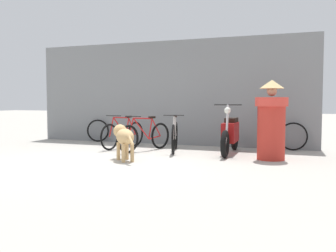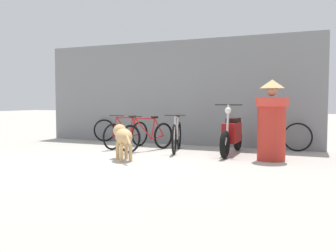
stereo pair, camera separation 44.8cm
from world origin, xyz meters
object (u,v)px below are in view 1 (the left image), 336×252
spare_tire_left (98,131)px  person_in_robes (271,120)px  bicycle_0 (123,134)px  spare_tire_right (293,137)px  bicycle_2 (175,136)px  stray_dog (124,137)px  bicycle_1 (145,136)px  motorcycle (230,134)px

spare_tire_left → person_in_robes: bearing=-18.1°
bicycle_0 → person_in_robes: 3.72m
spare_tire_right → bicycle_2: bearing=-154.8°
stray_dog → spare_tire_right: (3.01, 2.80, -0.14)m
bicycle_0 → bicycle_1: bearing=80.3°
spare_tire_right → stray_dog: bearing=-137.0°
motorcycle → spare_tire_right: bearing=127.1°
bicycle_2 → motorcycle: bearing=77.5°
motorcycle → stray_dog: bearing=-49.5°
person_in_robes → bicycle_1: bearing=19.1°
bicycle_0 → spare_tire_right: (3.96, 1.06, -0.01)m
bicycle_1 → bicycle_2: size_ratio=1.02×
bicycle_2 → spare_tire_right: size_ratio=2.41×
person_in_robes → spare_tire_left: size_ratio=2.49×
stray_dog → spare_tire_left: size_ratio=1.33×
spare_tire_left → spare_tire_right: 5.33m
bicycle_1 → bicycle_2: 0.71m
spare_tire_left → motorcycle: bearing=-15.1°
stray_dog → spare_tire_left: bearing=-4.2°
bicycle_2 → motorcycle: size_ratio=0.82×
bicycle_2 → stray_dog: bearing=-33.5°
bicycle_2 → spare_tire_left: 3.04m
motorcycle → bicycle_2: bearing=-89.2°
bicycle_0 → spare_tire_right: bicycle_0 is taller
bicycle_0 → spare_tire_left: bicycle_0 is taller
stray_dog → spare_tire_left: stray_dog is taller
motorcycle → bicycle_0: bearing=-94.6°
bicycle_1 → spare_tire_left: 2.49m
stray_dog → spare_tire_right: stray_dog is taller
person_in_robes → spare_tire_right: size_ratio=2.38×
bicycle_0 → stray_dog: (0.95, -1.75, 0.13)m
stray_dog → person_in_robes: bearing=-110.4°
bicycle_1 → spare_tire_left: bicycle_1 is taller
bicycle_1 → motorcycle: (1.97, 0.24, 0.09)m
motorcycle → person_in_robes: bearing=56.3°
bicycle_0 → bicycle_2: size_ratio=1.00×
bicycle_2 → person_in_robes: person_in_robes is taller
bicycle_2 → spare_tire_left: size_ratio=2.52×
spare_tire_right → person_in_robes: bearing=-100.9°
bicycle_0 → bicycle_2: 1.43m
bicycle_0 → bicycle_1: bicycle_1 is taller
bicycle_0 → bicycle_2: bicycle_2 is taller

